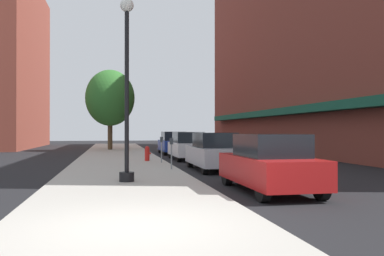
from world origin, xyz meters
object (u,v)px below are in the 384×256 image
(parking_meter_far, at_px, (161,146))
(fire_hydrant, at_px, (147,153))
(car_silver, at_px, (214,152))
(car_white, at_px, (188,146))
(lamppost, at_px, (127,86))
(parking_meter_near, at_px, (171,150))
(car_red, at_px, (269,164))
(car_blue, at_px, (173,143))
(tree_near, at_px, (110,98))

(parking_meter_far, bearing_deg, fire_hydrant, 113.50)
(car_silver, xyz_separation_m, car_white, (0.00, 6.48, 0.00))
(lamppost, height_order, parking_meter_far, lamppost)
(fire_hydrant, xyz_separation_m, parking_meter_near, (0.61, -4.97, 0.43))
(parking_meter_near, xyz_separation_m, car_red, (1.95, -6.06, -0.14))
(parking_meter_far, xyz_separation_m, car_blue, (1.95, 9.20, -0.14))
(car_white, distance_m, car_blue, 5.91)
(lamppost, relative_size, fire_hydrant, 7.47)
(fire_hydrant, xyz_separation_m, car_blue, (2.56, 7.80, 0.29))
(fire_hydrant, relative_size, car_silver, 0.18)
(fire_hydrant, bearing_deg, tree_near, 98.59)
(car_silver, relative_size, car_white, 1.00)
(car_silver, relative_size, car_blue, 1.00)
(parking_meter_near, height_order, car_silver, car_silver)
(tree_near, relative_size, car_red, 1.58)
(parking_meter_near, height_order, car_red, car_red)
(parking_meter_near, bearing_deg, parking_meter_far, 90.00)
(car_silver, bearing_deg, parking_meter_far, 123.59)
(car_red, distance_m, car_blue, 18.84)
(car_silver, bearing_deg, fire_hydrant, 121.30)
(parking_meter_far, relative_size, tree_near, 0.19)
(car_blue, bearing_deg, parking_meter_far, -102.64)
(tree_near, bearing_deg, lamppost, -88.34)
(car_red, distance_m, car_white, 12.93)
(car_silver, bearing_deg, lamppost, -131.07)
(lamppost, height_order, car_blue, lamppost)
(tree_near, xyz_separation_m, car_white, (4.59, -11.56, -3.69))
(fire_hydrant, relative_size, car_white, 0.18)
(car_white, xyz_separation_m, car_blue, (0.00, 5.91, 0.00))
(fire_hydrant, bearing_deg, car_red, -76.96)
(car_red, relative_size, car_white, 1.00)
(lamppost, distance_m, tree_near, 22.28)
(lamppost, bearing_deg, tree_near, 91.66)
(lamppost, bearing_deg, parking_meter_far, 74.89)
(parking_meter_near, distance_m, car_silver, 1.99)
(car_silver, bearing_deg, car_white, 92.17)
(lamppost, distance_m, car_white, 11.63)
(car_red, bearing_deg, parking_meter_near, 107.28)
(fire_hydrant, height_order, car_red, car_red)
(lamppost, relative_size, car_blue, 1.37)
(parking_meter_near, xyz_separation_m, car_silver, (1.95, 0.39, -0.14))
(car_silver, bearing_deg, tree_near, 106.45)
(parking_meter_far, bearing_deg, tree_near, 100.08)
(fire_hydrant, bearing_deg, car_blue, 71.86)
(car_white, bearing_deg, parking_meter_far, -122.37)
(parking_meter_near, bearing_deg, car_white, 74.14)
(fire_hydrant, relative_size, parking_meter_near, 0.60)
(fire_hydrant, distance_m, car_silver, 5.26)
(fire_hydrant, xyz_separation_m, car_silver, (2.56, -4.59, 0.29))
(lamppost, xyz_separation_m, car_white, (3.94, 10.67, -2.39))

